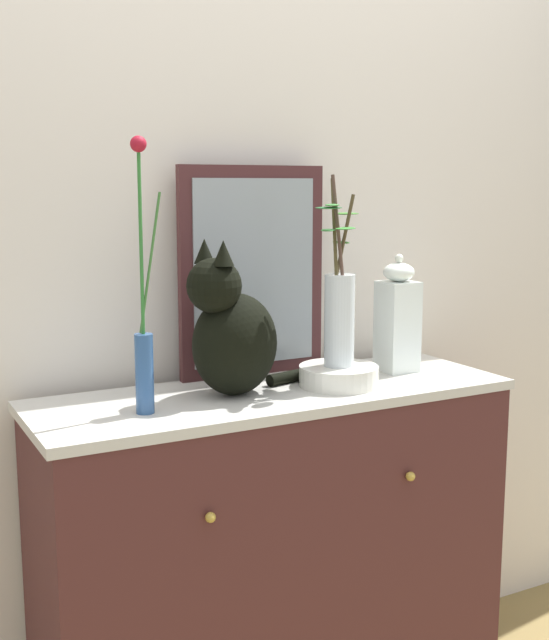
{
  "coord_description": "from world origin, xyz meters",
  "views": [
    {
      "loc": [
        -0.94,
        -1.78,
        1.46
      ],
      "look_at": [
        0.0,
        0.0,
        1.12
      ],
      "focal_mm": 45.76,
      "sensor_mm": 36.0,
      "label": 1
    }
  ],
  "objects_px": {
    "bowl_porcelain": "(339,376)",
    "sideboard": "(275,564)",
    "jar_lidded_porcelain": "(398,318)",
    "mirror_leaning": "(253,272)",
    "vase_glass_clear": "(339,311)",
    "cat_sitting": "(232,332)",
    "vase_slim_green": "(144,337)"
  },
  "relations": [
    {
      "from": "bowl_porcelain",
      "to": "cat_sitting",
      "type": "bearing_deg",
      "value": 171.27
    },
    {
      "from": "sideboard",
      "to": "cat_sitting",
      "type": "xyz_separation_m",
      "value": [
        -0.12,
        0.0,
        0.63
      ]
    },
    {
      "from": "bowl_porcelain",
      "to": "vase_glass_clear",
      "type": "bearing_deg",
      "value": 121.0
    },
    {
      "from": "sideboard",
      "to": "jar_lidded_porcelain",
      "type": "height_order",
      "value": "jar_lidded_porcelain"
    },
    {
      "from": "vase_slim_green",
      "to": "vase_glass_clear",
      "type": "distance_m",
      "value": 0.53
    },
    {
      "from": "vase_slim_green",
      "to": "vase_glass_clear",
      "type": "relative_size",
      "value": 1.27
    },
    {
      "from": "cat_sitting",
      "to": "vase_slim_green",
      "type": "distance_m",
      "value": 0.25
    },
    {
      "from": "mirror_leaning",
      "to": "vase_glass_clear",
      "type": "height_order",
      "value": "mirror_leaning"
    },
    {
      "from": "vase_slim_green",
      "to": "bowl_porcelain",
      "type": "bearing_deg",
      "value": 1.0
    },
    {
      "from": "bowl_porcelain",
      "to": "sideboard",
      "type": "bearing_deg",
      "value": 166.62
    },
    {
      "from": "cat_sitting",
      "to": "vase_slim_green",
      "type": "xyz_separation_m",
      "value": [
        -0.24,
        -0.05,
        0.02
      ]
    },
    {
      "from": "mirror_leaning",
      "to": "cat_sitting",
      "type": "distance_m",
      "value": 0.26
    },
    {
      "from": "sideboard",
      "to": "vase_glass_clear",
      "type": "height_order",
      "value": "vase_glass_clear"
    },
    {
      "from": "cat_sitting",
      "to": "bowl_porcelain",
      "type": "height_order",
      "value": "cat_sitting"
    },
    {
      "from": "sideboard",
      "to": "jar_lidded_porcelain",
      "type": "distance_m",
      "value": 0.74
    },
    {
      "from": "vase_slim_green",
      "to": "cat_sitting",
      "type": "bearing_deg",
      "value": 12.25
    },
    {
      "from": "bowl_porcelain",
      "to": "vase_glass_clear",
      "type": "xyz_separation_m",
      "value": [
        -0.0,
        0.0,
        0.17
      ]
    },
    {
      "from": "vase_glass_clear",
      "to": "bowl_porcelain",
      "type": "bearing_deg",
      "value": -59.0
    },
    {
      "from": "cat_sitting",
      "to": "vase_slim_green",
      "type": "height_order",
      "value": "vase_slim_green"
    },
    {
      "from": "sideboard",
      "to": "jar_lidded_porcelain",
      "type": "xyz_separation_m",
      "value": [
        0.4,
        0.03,
        0.62
      ]
    },
    {
      "from": "vase_glass_clear",
      "to": "jar_lidded_porcelain",
      "type": "relative_size",
      "value": 1.49
    },
    {
      "from": "jar_lidded_porcelain",
      "to": "vase_glass_clear",
      "type": "bearing_deg",
      "value": -163.23
    },
    {
      "from": "vase_glass_clear",
      "to": "mirror_leaning",
      "type": "bearing_deg",
      "value": 121.14
    },
    {
      "from": "mirror_leaning",
      "to": "cat_sitting",
      "type": "height_order",
      "value": "mirror_leaning"
    },
    {
      "from": "sideboard",
      "to": "vase_glass_clear",
      "type": "distance_m",
      "value": 0.69
    },
    {
      "from": "bowl_porcelain",
      "to": "jar_lidded_porcelain",
      "type": "height_order",
      "value": "jar_lidded_porcelain"
    },
    {
      "from": "jar_lidded_porcelain",
      "to": "sideboard",
      "type": "bearing_deg",
      "value": -175.42
    },
    {
      "from": "mirror_leaning",
      "to": "vase_slim_green",
      "type": "relative_size",
      "value": 0.91
    },
    {
      "from": "cat_sitting",
      "to": "vase_glass_clear",
      "type": "distance_m",
      "value": 0.29
    },
    {
      "from": "mirror_leaning",
      "to": "vase_glass_clear",
      "type": "relative_size",
      "value": 1.16
    },
    {
      "from": "mirror_leaning",
      "to": "jar_lidded_porcelain",
      "type": "height_order",
      "value": "mirror_leaning"
    },
    {
      "from": "mirror_leaning",
      "to": "bowl_porcelain",
      "type": "relative_size",
      "value": 2.75
    }
  ]
}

